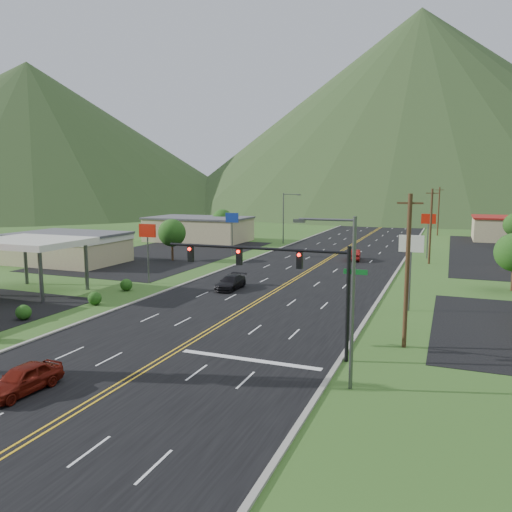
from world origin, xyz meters
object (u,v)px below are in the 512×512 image
(traffic_signal, at_px, (284,270))
(streetlight_east, at_px, (347,291))
(car_red_far, at_px, (354,255))
(streetlight_west, at_px, (285,215))
(car_red_near, at_px, (23,380))
(gas_canopy, at_px, (31,243))
(car_dark_mid, at_px, (231,283))

(traffic_signal, xyz_separation_m, streetlight_east, (4.70, -4.00, -0.15))
(traffic_signal, distance_m, car_red_far, 40.62)
(streetlight_east, relative_size, streetlight_west, 1.00)
(car_red_far, bearing_deg, car_red_near, 73.71)
(streetlight_east, xyz_separation_m, streetlight_west, (-22.86, 60.00, 0.00))
(streetlight_east, xyz_separation_m, car_red_far, (-7.55, 44.26, -4.41))
(streetlight_west, distance_m, car_red_near, 67.24)
(streetlight_west, xyz_separation_m, gas_canopy, (-10.32, -48.00, -0.31))
(streetlight_east, relative_size, car_red_near, 2.12)
(traffic_signal, height_order, car_red_far, traffic_signal)
(car_red_near, xyz_separation_m, car_dark_mid, (-0.54, 26.97, -0.04))
(car_dark_mid, bearing_deg, traffic_signal, -56.42)
(streetlight_east, distance_m, car_red_near, 17.11)
(streetlight_east, height_order, gas_canopy, streetlight_east)
(streetlight_west, bearing_deg, streetlight_east, -69.14)
(streetlight_east, height_order, car_red_near, streetlight_east)
(car_red_far, bearing_deg, traffic_signal, 86.23)
(streetlight_west, xyz_separation_m, car_dark_mid, (7.19, -39.67, -4.50))
(streetlight_east, height_order, car_red_far, streetlight_east)
(car_red_near, height_order, car_red_far, car_red_far)
(traffic_signal, relative_size, car_red_near, 3.09)
(traffic_signal, relative_size, streetlight_west, 1.46)
(traffic_signal, relative_size, car_dark_mid, 2.78)
(gas_canopy, bearing_deg, streetlight_west, 77.87)
(streetlight_west, distance_m, gas_canopy, 49.10)
(gas_canopy, xyz_separation_m, car_red_near, (18.05, -18.64, -4.15))
(streetlight_west, height_order, car_dark_mid, streetlight_west)
(gas_canopy, xyz_separation_m, car_red_far, (25.63, 32.26, -4.10))
(car_red_near, bearing_deg, streetlight_east, 27.41)
(car_red_far, bearing_deg, car_dark_mid, 63.43)
(streetlight_east, relative_size, car_dark_mid, 1.91)
(streetlight_west, relative_size, car_red_near, 2.12)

